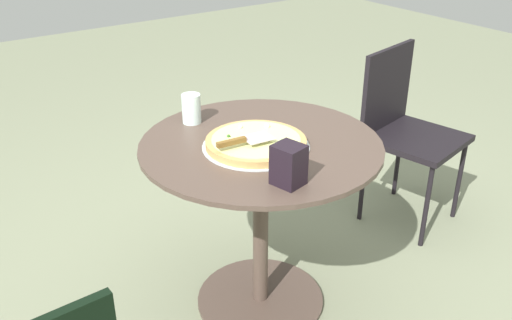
{
  "coord_description": "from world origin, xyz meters",
  "views": [
    {
      "loc": [
        -1.51,
        1.1,
        1.62
      ],
      "look_at": [
        -0.02,
        0.04,
        0.69
      ],
      "focal_mm": 39.48,
      "sensor_mm": 36.0,
      "label": 1
    }
  ],
  "objects_px": {
    "patio_chair_far": "(405,123)",
    "drinking_cup": "(191,109)",
    "pizza_server": "(244,140)",
    "napkin_dispenser": "(289,165)",
    "patio_table": "(261,194)",
    "pizza_on_tray": "(256,143)"
  },
  "relations": [
    {
      "from": "patio_table",
      "to": "patio_chair_far",
      "type": "xyz_separation_m",
      "value": [
        0.16,
        -1.0,
        -0.0
      ]
    },
    {
      "from": "pizza_on_tray",
      "to": "pizza_server",
      "type": "distance_m",
      "value": 0.08
    },
    {
      "from": "pizza_server",
      "to": "drinking_cup",
      "type": "relative_size",
      "value": 1.83
    },
    {
      "from": "napkin_dispenser",
      "to": "drinking_cup",
      "type": "bearing_deg",
      "value": -12.74
    },
    {
      "from": "patio_chair_far",
      "to": "drinking_cup",
      "type": "bearing_deg",
      "value": 82.07
    },
    {
      "from": "patio_chair_far",
      "to": "pizza_server",
      "type": "bearing_deg",
      "value": 100.3
    },
    {
      "from": "pizza_on_tray",
      "to": "patio_table",
      "type": "bearing_deg",
      "value": -62.07
    },
    {
      "from": "pizza_server",
      "to": "pizza_on_tray",
      "type": "bearing_deg",
      "value": -70.89
    },
    {
      "from": "pizza_on_tray",
      "to": "patio_chair_far",
      "type": "xyz_separation_m",
      "value": [
        0.18,
        -1.03,
        -0.24
      ]
    },
    {
      "from": "drinking_cup",
      "to": "napkin_dispenser",
      "type": "xyz_separation_m",
      "value": [
        -0.61,
        -0.0,
        0.01
      ]
    },
    {
      "from": "patio_table",
      "to": "drinking_cup",
      "type": "relative_size",
      "value": 7.7
    },
    {
      "from": "pizza_server",
      "to": "napkin_dispenser",
      "type": "xyz_separation_m",
      "value": [
        -0.26,
        0.01,
        0.01
      ]
    },
    {
      "from": "drinking_cup",
      "to": "patio_chair_far",
      "type": "xyz_separation_m",
      "value": [
        -0.15,
        -1.11,
        -0.28
      ]
    },
    {
      "from": "pizza_server",
      "to": "napkin_dispenser",
      "type": "height_order",
      "value": "napkin_dispenser"
    },
    {
      "from": "napkin_dispenser",
      "to": "patio_chair_far",
      "type": "xyz_separation_m",
      "value": [
        0.46,
        -1.11,
        -0.29
      ]
    },
    {
      "from": "drinking_cup",
      "to": "patio_chair_far",
      "type": "relative_size",
      "value": 0.13
    },
    {
      "from": "drinking_cup",
      "to": "napkin_dispenser",
      "type": "relative_size",
      "value": 0.87
    },
    {
      "from": "drinking_cup",
      "to": "pizza_on_tray",
      "type": "bearing_deg",
      "value": -166.85
    },
    {
      "from": "drinking_cup",
      "to": "napkin_dispenser",
      "type": "distance_m",
      "value": 0.61
    },
    {
      "from": "pizza_on_tray",
      "to": "pizza_server",
      "type": "height_order",
      "value": "pizza_server"
    },
    {
      "from": "patio_table",
      "to": "drinking_cup",
      "type": "bearing_deg",
      "value": 19.9
    },
    {
      "from": "pizza_on_tray",
      "to": "drinking_cup",
      "type": "xyz_separation_m",
      "value": [
        0.33,
        0.08,
        0.04
      ]
    }
  ]
}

